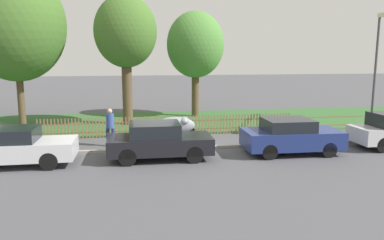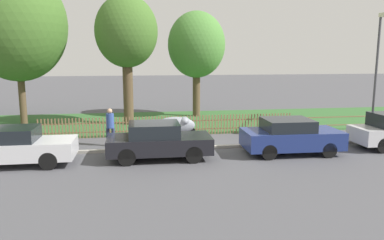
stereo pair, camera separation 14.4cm
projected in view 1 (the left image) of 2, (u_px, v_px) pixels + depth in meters
ground_plane at (177, 150)px, 15.79m from camera, size 120.00×120.00×0.00m
kerb_stone at (177, 148)px, 15.88m from camera, size 40.94×0.20×0.12m
grass_strip at (163, 122)px, 22.60m from camera, size 40.94×7.96×0.01m
park_fence at (170, 126)px, 18.65m from camera, size 40.94×0.05×0.99m
parked_car_black_saloon at (13, 147)px, 13.48m from camera, size 4.25×1.71×1.40m
parked_car_navy_estate at (159, 141)px, 14.39m from camera, size 3.98×1.83×1.42m
parked_car_red_compact at (291, 136)px, 15.22m from camera, size 3.95×1.94×1.43m
covered_motorcycle at (176, 125)px, 18.01m from camera, size 1.99×0.76×1.05m
tree_behind_motorcycle at (15, 25)px, 20.50m from camera, size 5.41×5.41×8.73m
tree_mid_park at (126, 33)px, 20.94m from camera, size 3.51×3.51×7.31m
tree_far_left at (195, 45)px, 23.94m from camera, size 3.67×3.67×6.75m
pedestrian_near_fence at (110, 125)px, 16.37m from camera, size 0.40×0.40×1.68m
street_lamp at (377, 62)px, 17.37m from camera, size 0.20×0.79×5.86m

